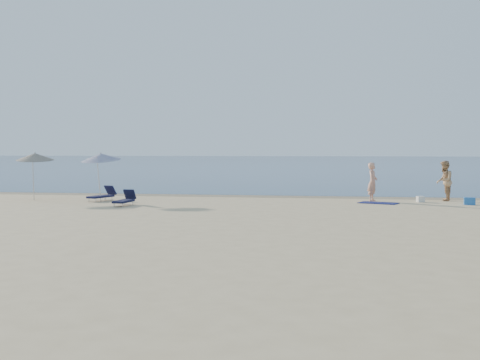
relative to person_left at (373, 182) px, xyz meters
name	(u,v)px	position (x,y,z in m)	size (l,w,h in m)	color
ground	(242,281)	(-3.39, -17.34, -0.89)	(160.00, 160.00, 0.00)	#CEB789
sea	(326,162)	(-3.39, 82.66, -0.89)	(240.00, 160.00, 0.01)	#0C2549
wet_sand_strip	(301,197)	(-3.39, 2.06, -0.89)	(240.00, 1.60, 0.00)	#847254
person_left	(373,182)	(0.00, 0.00, 0.00)	(0.65, 0.43, 1.78)	tan
person_right	(444,181)	(3.29, 0.73, 0.04)	(0.90, 0.70, 1.86)	tan
beach_towel	(378,203)	(0.21, -0.99, -0.88)	(1.65, 0.92, 0.03)	#0E1348
white_bag	(420,199)	(2.12, -0.12, -0.76)	(0.31, 0.27, 0.27)	silver
blue_cooler	(470,201)	(4.03, -1.12, -0.73)	(0.46, 0.32, 0.32)	#2161B5
umbrella_near	(101,157)	(-12.31, -1.92, 1.15)	(2.21, 2.23, 2.36)	silver
umbrella_far	(35,157)	(-15.66, -1.69, 1.15)	(2.24, 2.25, 2.34)	silver
lounger_left	(102,195)	(-12.37, -1.66, -0.64)	(0.98, 1.64, 0.69)	#15173A
lounger_right	(125,200)	(-10.53, -3.75, -0.65)	(0.58, 1.52, 0.66)	black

